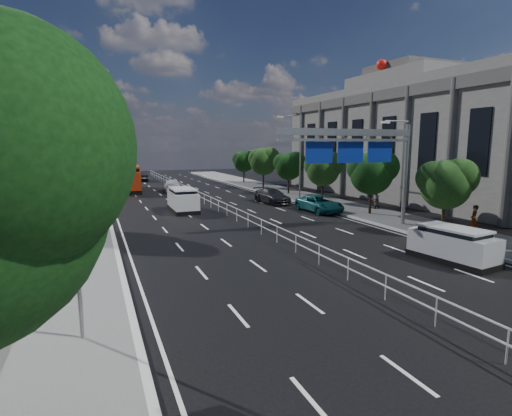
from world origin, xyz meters
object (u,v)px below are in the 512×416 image
overhead_gantry (361,148)px  red_bus (130,177)px  parked_car_teal (320,204)px  pedestrian_b (376,200)px  near_car_silver (172,185)px  pedestrian_a (474,219)px  silver_minivan (453,245)px  parked_car_dark (272,196)px  near_car_dark (142,176)px  toilet_sign (58,247)px  white_minivan (183,200)px

overhead_gantry → red_bus: bearing=111.9°
parked_car_teal → pedestrian_b: 5.24m
red_bus → pedestrian_b: 31.05m
near_car_silver → parked_car_teal: (9.20, -19.88, -0.11)m
pedestrian_a → pedestrian_b: bearing=-133.4°
silver_minivan → pedestrian_a: size_ratio=2.40×
red_bus → pedestrian_b: red_bus is taller
parked_car_dark → red_bus: bearing=119.9°
overhead_gantry → pedestrian_b: 10.28m
pedestrian_a → near_car_dark: bearing=-112.0°
parked_car_dark → near_car_dark: bearing=101.1°
toilet_sign → white_minivan: 23.81m
overhead_gantry → red_bus: overhead_gantry is taller
toilet_sign → parked_car_teal: bearing=42.5°
parked_car_teal → pedestrian_a: (4.37, -11.72, 0.36)m
overhead_gantry → parked_car_dark: overhead_gantry is taller
red_bus → parked_car_dark: bearing=-50.6°
overhead_gantry → parked_car_dark: size_ratio=2.06×
toilet_sign → silver_minivan: (17.45, 2.00, -2.08)m
near_car_silver → parked_car_teal: 21.91m
pedestrian_b → white_minivan: bearing=-18.4°
parked_car_teal → near_car_silver: bearing=111.6°
near_car_dark → silver_minivan: 53.34m
white_minivan → red_bus: (-2.90, 18.70, 0.64)m
silver_minivan → parked_car_dark: size_ratio=0.88×
pedestrian_a → white_minivan: bearing=-86.4°
parked_car_dark → pedestrian_a: pedestrian_a is taller
white_minivan → silver_minivan: white_minivan is taller
white_minivan → pedestrian_b: (16.10, -5.84, -0.07)m
silver_minivan → pedestrian_a: (6.07, 3.81, 0.20)m
near_car_silver → parked_car_dark: near_car_silver is taller
overhead_gantry → parked_car_teal: overhead_gantry is taller
pedestrian_a → pedestrian_b: size_ratio=1.16×
white_minivan → near_car_dark: (0.13, 32.27, -0.23)m
red_bus → pedestrian_a: 39.63m
toilet_sign → parked_car_teal: 26.06m
toilet_sign → pedestrian_a: 24.30m
parked_car_teal → pedestrian_a: 12.52m
white_minivan → parked_car_teal: bearing=-22.4°
toilet_sign → pedestrian_b: size_ratio=2.73×
white_minivan → pedestrian_b: bearing=-19.0°
near_car_silver → overhead_gantry: bearing=112.5°
pedestrian_b → red_bus: bearing=-50.7°
red_bus → parked_car_teal: (13.88, -23.45, -0.94)m
parked_car_teal → white_minivan: bearing=153.4°
red_bus → near_car_silver: 5.95m
red_bus → pedestrian_b: size_ratio=6.75×
overhead_gantry → silver_minivan: bearing=-91.7°
near_car_dark → pedestrian_a: size_ratio=2.55×
toilet_sign → overhead_gantry: size_ratio=0.42×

